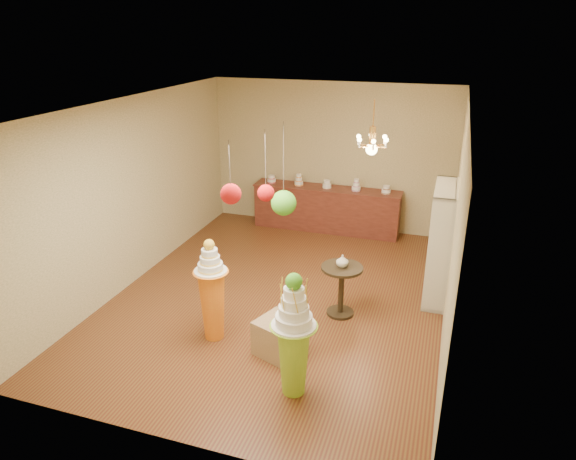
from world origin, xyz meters
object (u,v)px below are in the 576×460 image
(pedestal_green, at_px, (294,343))
(sideboard, at_px, (326,208))
(pedestal_orange, at_px, (212,297))
(round_table, at_px, (341,284))

(pedestal_green, distance_m, sideboard, 5.17)
(pedestal_green, bearing_deg, pedestal_orange, 151.61)
(pedestal_orange, height_order, round_table, pedestal_orange)
(round_table, bearing_deg, pedestal_green, -94.41)
(pedestal_green, height_order, sideboard, pedestal_green)
(sideboard, relative_size, round_table, 3.89)
(sideboard, bearing_deg, round_table, -72.23)
(round_table, bearing_deg, sideboard, 107.77)
(pedestal_orange, bearing_deg, round_table, 36.56)
(pedestal_green, distance_m, pedestal_orange, 1.57)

